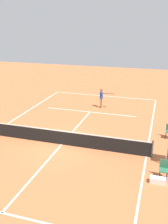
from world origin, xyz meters
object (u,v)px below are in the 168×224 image
player_serving (102,96)px  tennis_ball (95,109)px  equipment_bag (158,180)px  courtside_chair_near (164,169)px

player_serving → tennis_ball: 1.30m
player_serving → equipment_bag: player_serving is taller
player_serving → courtside_chair_near: (-5.58, 10.00, -0.52)m
tennis_ball → equipment_bag: equipment_bag is taller
player_serving → courtside_chair_near: bearing=21.7°
tennis_ball → courtside_chair_near: size_ratio=0.07×
player_serving → equipment_bag: bearing=19.5°
player_serving → equipment_bag: size_ratio=2.33×
tennis_ball → equipment_bag: 11.50m
player_serving → courtside_chair_near: size_ratio=1.86×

